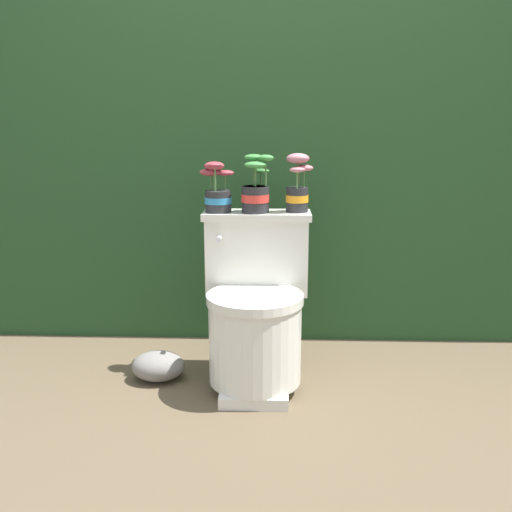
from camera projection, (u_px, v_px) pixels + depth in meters
name	position (u px, v px, depth m)	size (l,w,h in m)	color
ground_plane	(266.00, 386.00, 2.42)	(12.00, 12.00, 0.00)	brown
hedge_backdrop	(271.00, 162.00, 3.23)	(3.62, 0.97, 1.75)	#234723
toilet	(256.00, 313.00, 2.38)	(0.46, 0.51, 0.72)	silver
potted_plant_left	(217.00, 193.00, 2.41)	(0.15, 0.12, 0.21)	#262628
potted_plant_midleft	(256.00, 192.00, 2.39)	(0.14, 0.13, 0.24)	#262628
potted_plant_middle	(298.00, 189.00, 2.40)	(0.11, 0.11, 0.25)	#262628
garden_stone	(158.00, 366.00, 2.47)	(0.23, 0.18, 0.13)	gray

